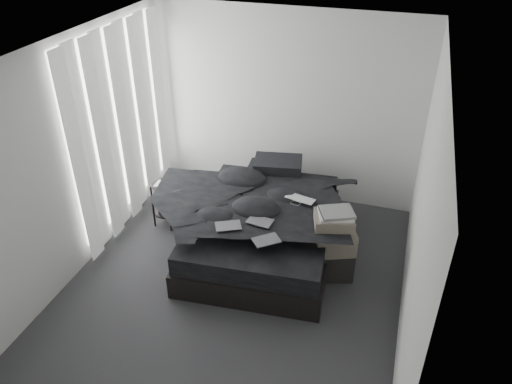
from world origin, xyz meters
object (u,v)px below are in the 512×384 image
(side_stand, at_px, (166,204))
(laptop, at_px, (298,196))
(bed, at_px, (263,239))
(box_lower, at_px, (331,261))

(side_stand, bearing_deg, laptop, -1.42)
(bed, xyz_separation_m, side_stand, (-1.35, 0.13, 0.15))
(laptop, relative_size, side_stand, 0.58)
(bed, distance_m, laptop, 0.76)
(bed, bearing_deg, side_stand, 169.62)
(box_lower, bearing_deg, bed, 166.92)
(bed, height_order, laptop, laptop)
(box_lower, bearing_deg, side_stand, 171.49)
(side_stand, relative_size, box_lower, 1.27)
(bed, relative_size, box_lower, 4.59)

